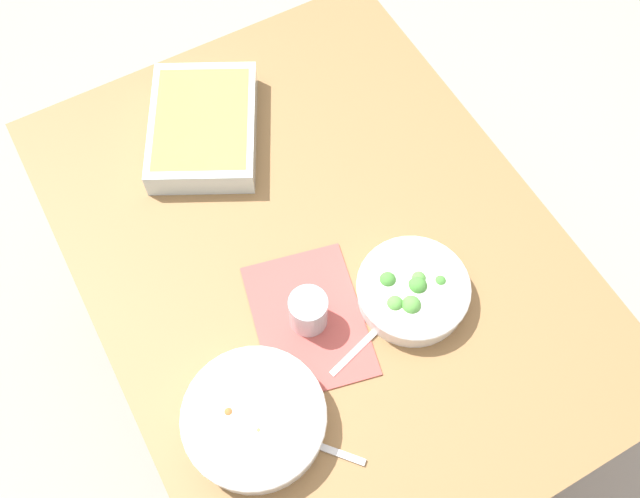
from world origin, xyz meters
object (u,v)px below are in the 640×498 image
Objects in this scene: spoon_by_broccoli at (374,333)px; broccoli_bowl at (413,291)px; stew_bowl at (254,419)px; spoon_by_stew at (303,440)px; baking_dish at (203,126)px; drink_cup at (308,312)px.

broccoli_bowl is at bearing -73.68° from spoon_by_broccoli.
spoon_by_stew is at bearing -138.92° from stew_bowl.
spoon_by_stew is at bearing 169.43° from baking_dish.
spoon_by_broccoli is (0.11, -0.21, 0.00)m from spoon_by_stew.
drink_cup is (-0.48, 0.01, 0.00)m from baking_dish.
stew_bowl is 0.22m from drink_cup.
spoon_by_stew is (-0.07, -0.06, -0.03)m from stew_bowl.
baking_dish is 0.69m from spoon_by_stew.
drink_cup is at bearing -54.24° from stew_bowl.
broccoli_bowl is at bearing -105.36° from drink_cup.
stew_bowl is 0.27m from spoon_by_broccoli.
spoon_by_stew is at bearing 114.27° from broccoli_bowl.
baking_dish is 0.57m from spoon_by_broccoli.
stew_bowl is 1.17× the size of broccoli_bowl.
stew_bowl is at bearing 125.76° from drink_cup.
drink_cup is at bearing 48.49° from spoon_by_broccoli.
broccoli_bowl is 2.52× the size of drink_cup.
baking_dish reaches higher than spoon_by_broccoli.
drink_cup is 0.49× the size of spoon_by_broccoli.
baking_dish is 0.48m from drink_cup.
drink_cup reaches higher than baking_dish.
broccoli_bowl is (0.07, -0.37, -0.00)m from stew_bowl.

